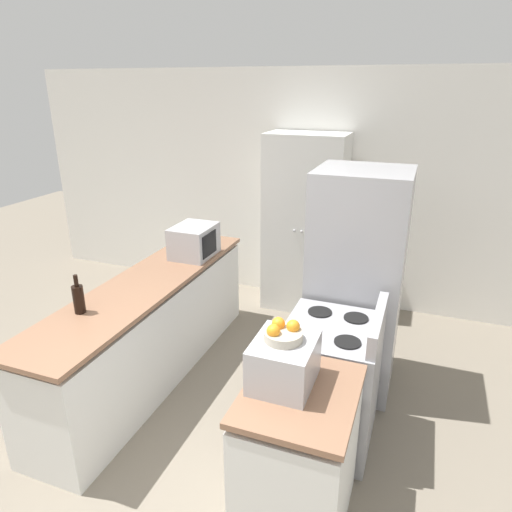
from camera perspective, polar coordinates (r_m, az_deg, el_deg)
The scene contains 10 objects.
wall_back at distance 5.27m, azimuth 6.17°, elevation 8.29°, with size 7.00×0.06×2.60m.
counter_left at distance 4.09m, azimuth -13.11°, elevation -9.04°, with size 0.60×2.63×0.89m.
counter_right at distance 2.84m, azimuth 5.23°, elevation -23.96°, with size 0.60×0.74×0.89m.
pantry_cabinet at distance 5.05m, azimuth 6.06°, elevation 3.96°, with size 0.85×0.53×1.95m.
stove at distance 3.38m, azimuth 9.14°, elevation -15.22°, with size 0.66×0.70×1.05m.
refrigerator at distance 3.78m, azimuth 12.37°, elevation -3.26°, with size 0.74×0.69×1.84m.
microwave at distance 4.33m, azimuth -7.73°, elevation 1.88°, with size 0.35×0.44×0.29m.
wine_bottle at distance 3.47m, azimuth -21.30°, elevation -4.96°, with size 0.08×0.08×0.29m.
toaster_oven at distance 2.52m, azimuth 3.47°, elevation -13.10°, with size 0.33×0.38×0.26m.
fruit_bowl at distance 2.45m, azimuth 3.36°, elevation -9.53°, with size 0.21×0.21×0.10m.
Camera 1 is at (1.28, -1.49, 2.42)m, focal length 32.00 mm.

